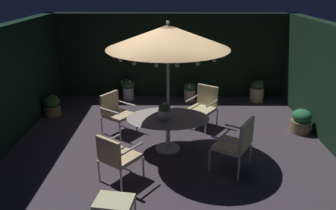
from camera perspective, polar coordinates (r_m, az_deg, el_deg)
name	(u,v)px	position (r m, az deg, el deg)	size (l,w,h in m)	color
ground_plane	(169,145)	(7.04, 0.26, -7.04)	(7.24, 6.89, 0.02)	#3D343C
hedge_backdrop_rear	(170,56)	(9.74, 0.41, 8.66)	(7.24, 0.30, 2.45)	black
patio_dining_table	(168,123)	(6.61, -0.01, -3.11)	(1.67, 1.20, 0.72)	silver
patio_umbrella	(168,37)	(6.11, -0.01, 11.85)	(2.32, 2.32, 2.63)	silver
centerpiece_planter	(165,110)	(6.37, -0.59, -0.93)	(0.26, 0.26, 0.36)	beige
patio_chair_north	(115,110)	(7.52, -9.21, -0.96)	(0.83, 0.82, 0.91)	silver
patio_chair_northeast	(116,155)	(5.65, -9.03, -8.68)	(0.80, 0.80, 0.90)	silver
patio_chair_east	(237,142)	(6.02, 12.03, -6.32)	(0.83, 0.85, 1.02)	silver
patio_chair_southeast	(204,104)	(7.79, 6.30, 0.15)	(0.82, 0.82, 0.97)	silver
ottoman_footrest	(114,203)	(4.91, -9.44, -16.59)	(0.60, 0.48, 0.38)	silver
potted_plant_left_near	(51,106)	(8.96, -19.76, -0.11)	(0.45, 0.45, 0.53)	olive
potted_plant_back_left	(257,91)	(9.76, 15.33, 2.40)	(0.39, 0.39, 0.64)	tan
potted_plant_front_corner	(128,88)	(9.62, -7.01, 2.93)	(0.41, 0.39, 0.61)	silver
potted_plant_back_center	(190,92)	(9.44, 3.83, 2.34)	(0.34, 0.35, 0.56)	tan
potted_plant_right_far	(301,121)	(8.10, 22.27, -2.63)	(0.46, 0.46, 0.56)	olive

